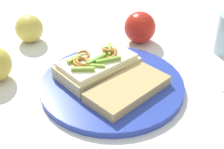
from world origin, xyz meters
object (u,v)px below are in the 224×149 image
at_px(plate, 112,85).
at_px(bread_slice_side, 128,89).
at_px(sandwich, 97,65).
at_px(apple_1, 29,29).
at_px(apple_3, 140,27).

distance_m(plate, bread_slice_side, 0.05).
relative_size(sandwich, apple_1, 2.71).
bearing_deg(plate, bread_slice_side, -130.48).
height_order(plate, apple_1, apple_1).
bearing_deg(apple_1, apple_3, -81.75).
relative_size(plate, apple_3, 3.74).
relative_size(plate, bread_slice_side, 1.78).
bearing_deg(plate, apple_1, 54.59).
xyz_separation_m(bread_slice_side, apple_3, (0.25, -0.00, 0.02)).
distance_m(sandwich, apple_1, 0.25).
distance_m(sandwich, apple_3, 0.20).
bearing_deg(sandwich, apple_3, 17.45).
xyz_separation_m(sandwich, apple_3, (0.19, -0.08, 0.01)).
bearing_deg(apple_3, sandwich, 156.97).
xyz_separation_m(apple_1, apple_3, (0.04, -0.29, 0.00)).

